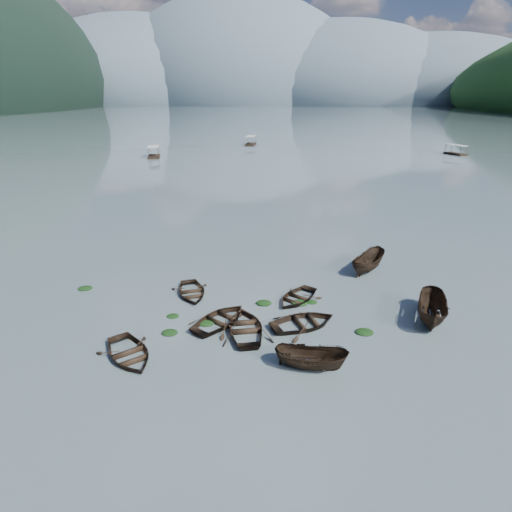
{
  "coord_description": "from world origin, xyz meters",
  "views": [
    {
      "loc": [
        0.84,
        -18.08,
        14.02
      ],
      "look_at": [
        0.0,
        12.0,
        2.0
      ],
      "focal_mm": 28.0,
      "sensor_mm": 36.0,
      "label": 1
    }
  ],
  "objects_px": {
    "rowboat_3": "(246,331)",
    "pontoon_centre": "(251,145)",
    "pontoon_left": "(154,157)",
    "rowboat_0": "(129,357)"
  },
  "relations": [
    {
      "from": "pontoon_left",
      "to": "pontoon_centre",
      "type": "relative_size",
      "value": 1.01
    },
    {
      "from": "pontoon_left",
      "to": "pontoon_centre",
      "type": "height_order",
      "value": "pontoon_left"
    },
    {
      "from": "rowboat_3",
      "to": "pontoon_centre",
      "type": "xyz_separation_m",
      "value": [
        -4.01,
        107.35,
        0.0
      ]
    },
    {
      "from": "pontoon_left",
      "to": "pontoon_centre",
      "type": "distance_m",
      "value": 36.62
    },
    {
      "from": "pontoon_centre",
      "to": "pontoon_left",
      "type": "bearing_deg",
      "value": -122.17
    },
    {
      "from": "pontoon_left",
      "to": "rowboat_0",
      "type": "bearing_deg",
      "value": -87.58
    },
    {
      "from": "rowboat_3",
      "to": "pontoon_centre",
      "type": "distance_m",
      "value": 107.42
    },
    {
      "from": "pontoon_left",
      "to": "pontoon_centre",
      "type": "xyz_separation_m",
      "value": [
        23.01,
        28.49,
        0.0
      ]
    },
    {
      "from": "rowboat_0",
      "to": "rowboat_3",
      "type": "height_order",
      "value": "rowboat_3"
    },
    {
      "from": "pontoon_left",
      "to": "rowboat_3",
      "type": "bearing_deg",
      "value": -82.68
    }
  ]
}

